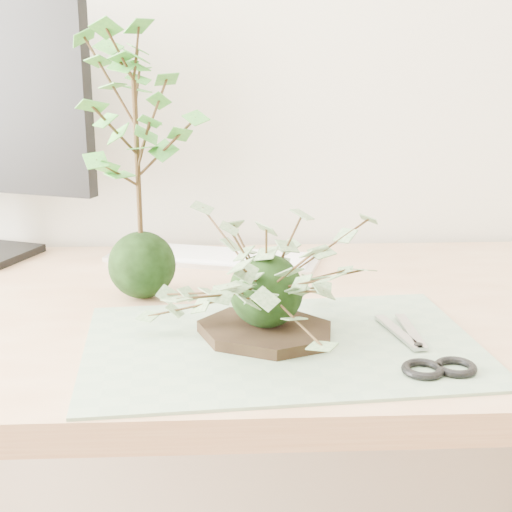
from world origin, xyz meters
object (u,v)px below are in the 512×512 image
(ivy_kokedama, at_px, (266,257))
(maple_kokedama, at_px, (135,98))
(keyboard, at_px, (213,257))
(desk, at_px, (241,359))

(ivy_kokedama, height_order, maple_kokedama, maple_kokedama)
(ivy_kokedama, distance_m, keyboard, 0.40)
(keyboard, bearing_deg, maple_kokedama, -101.29)
(ivy_kokedama, bearing_deg, keyboard, 101.07)
(desk, relative_size, ivy_kokedama, 5.21)
(desk, distance_m, maple_kokedama, 0.42)
(desk, height_order, keyboard, keyboard)
(desk, bearing_deg, ivy_kokedama, -78.17)
(desk, bearing_deg, maple_kokedama, 164.20)
(desk, distance_m, keyboard, 0.26)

